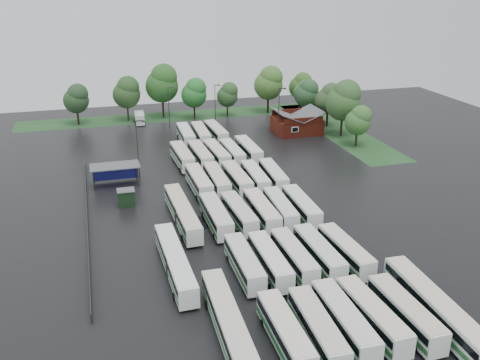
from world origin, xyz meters
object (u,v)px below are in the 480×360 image
object	(u,v)px
brick_building	(297,125)
artic_bus_west_a	(228,322)
minibus	(139,118)
artic_bus_east	(436,309)

from	to	relation	value
brick_building	artic_bus_west_a	xyz separation A→B (m)	(-33.11, -65.55, -0.18)
minibus	artic_bus_west_a	bearing A→B (deg)	-86.58
artic_bus_west_a	artic_bus_east	xyz separation A→B (m)	(21.08, -3.73, 0.09)
artic_bus_east	minibus	world-z (taller)	artic_bus_east
artic_bus_west_a	brick_building	bearing A→B (deg)	64.73
artic_bus_west_a	minibus	world-z (taller)	artic_bus_west_a
artic_bus_west_a	artic_bus_east	distance (m)	21.40
artic_bus_west_a	minibus	size ratio (longest dim) A/B	2.75
brick_building	artic_bus_east	distance (m)	70.32
brick_building	artic_bus_west_a	bearing A→B (deg)	-116.80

